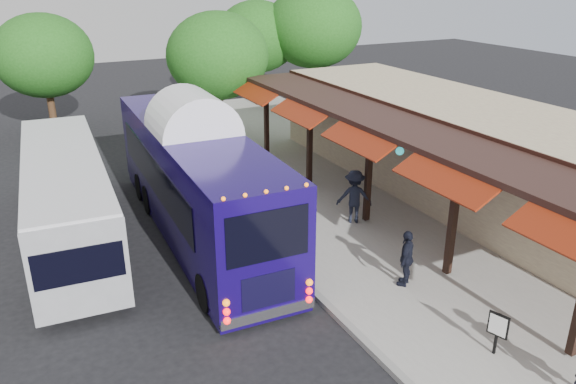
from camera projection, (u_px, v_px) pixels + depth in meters
ground at (330, 314)px, 14.22m from camera, size 90.00×90.00×0.00m
sidewalk at (395, 217)px, 19.60m from camera, size 10.00×40.00×0.15m
curb at (266, 246)px, 17.53m from camera, size 0.20×40.00×0.16m
station_shelter at (474, 155)px, 20.36m from camera, size 8.15×20.00×3.60m
coach_bus at (196, 176)px, 17.83m from camera, size 2.87×11.87×3.77m
city_bus at (66, 195)px, 17.55m from camera, size 2.90×10.62×2.82m
ped_b at (262, 192)px, 19.39m from camera, size 0.86×0.72×1.59m
ped_c at (407, 258)px, 15.00m from camera, size 0.98×0.87×1.59m
ped_d at (354, 196)px, 18.73m from camera, size 1.36×1.17×1.83m
sign_board at (498, 327)px, 12.26m from camera, size 0.18×0.46×1.03m
tree_left at (218, 56)px, 27.13m from camera, size 4.95×4.95×6.34m
tree_mid at (257, 37)px, 34.05m from camera, size 5.04×5.04×6.46m
tree_right at (314, 27)px, 33.58m from camera, size 5.75×5.75×7.36m
tree_far at (43, 56)px, 27.73m from camera, size 4.85×4.85×6.21m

